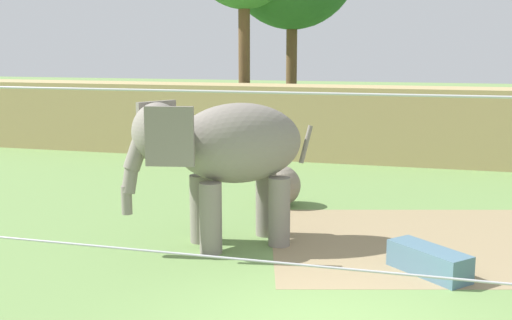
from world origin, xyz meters
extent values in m
cube|color=#937F5B|center=(1.52, 4.34, 0.00)|extent=(7.49, 6.32, 0.01)
cube|color=tan|center=(0.00, 12.79, 1.18)|extent=(36.00, 1.80, 2.36)
cylinder|color=gray|center=(-2.48, 2.58, 0.63)|extent=(0.40, 0.40, 1.27)
cylinder|color=gray|center=(-2.88, 3.15, 0.63)|extent=(0.40, 0.40, 1.27)
cylinder|color=gray|center=(-1.42, 3.32, 0.63)|extent=(0.40, 0.40, 1.27)
cylinder|color=gray|center=(-1.82, 3.89, 0.63)|extent=(0.40, 0.40, 1.27)
ellipsoid|color=gray|center=(-2.15, 3.24, 1.89)|extent=(2.66, 2.39, 1.45)
ellipsoid|color=gray|center=(-3.36, 2.39, 2.14)|extent=(1.31, 1.33, 1.05)
cube|color=gray|center=(-2.97, 1.99, 2.14)|extent=(0.82, 0.23, 1.00)
cube|color=gray|center=(-3.60, 2.88, 2.14)|extent=(0.49, 0.75, 1.00)
cylinder|color=gray|center=(-3.68, 2.16, 1.77)|extent=(0.53, 0.49, 0.57)
cylinder|color=gray|center=(-3.77, 2.10, 1.37)|extent=(0.40, 0.38, 0.53)
cylinder|color=gray|center=(-3.83, 2.06, 0.99)|extent=(0.26, 0.26, 0.50)
cylinder|color=gray|center=(-1.07, 3.99, 1.80)|extent=(0.28, 0.23, 0.72)
sphere|color=gray|center=(-2.09, 6.23, 0.47)|extent=(0.94, 0.94, 0.94)
cylinder|color=#B7B7BC|center=(0.00, -3.04, 1.94)|extent=(8.11, 0.02, 0.02)
cylinder|color=#B7B7BC|center=(0.00, -3.04, 3.26)|extent=(8.11, 0.02, 0.02)
cube|color=slate|center=(1.25, 2.49, 0.22)|extent=(1.38, 1.31, 0.44)
cylinder|color=brown|center=(-4.44, 17.96, 2.41)|extent=(0.44, 0.44, 4.82)
cylinder|color=brown|center=(-5.80, 15.81, 2.69)|extent=(0.44, 0.44, 5.38)
camera|label=1|loc=(1.21, -7.69, 3.60)|focal=44.87mm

